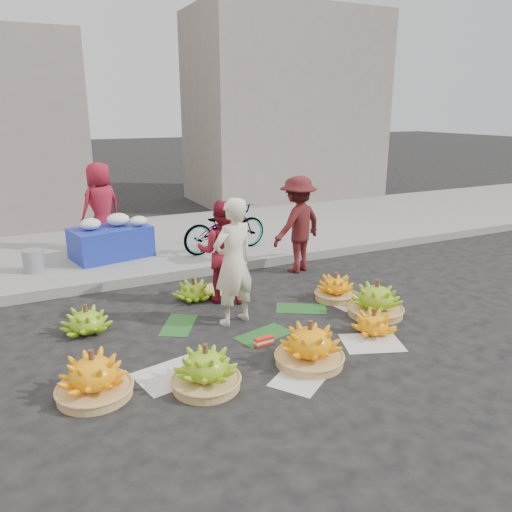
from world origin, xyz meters
name	(u,v)px	position (x,y,z in m)	size (l,w,h in m)	color
ground	(264,327)	(0.00, 0.00, 0.00)	(80.00, 80.00, 0.00)	black
curb	(201,270)	(0.00, 2.20, 0.07)	(40.00, 0.25, 0.15)	gray
sidewalk	(164,240)	(0.00, 4.30, 0.06)	(40.00, 4.00, 0.12)	gray
building_right	(284,109)	(4.50, 7.70, 2.50)	(5.00, 3.00, 5.00)	gray
newspaper_scatter	(298,355)	(0.00, -0.80, 0.00)	(3.20, 1.80, 0.00)	silver
banana_leaves	(249,322)	(-0.10, 0.20, 0.00)	(2.00, 1.00, 0.00)	#1A501D
banana_bunch_0	(93,376)	(-2.05, -0.66, 0.20)	(0.67, 0.67, 0.46)	#B08549
banana_bunch_1	(206,369)	(-1.09, -0.96, 0.19)	(0.69, 0.69, 0.44)	#B08549
banana_bunch_2	(310,345)	(0.03, -0.99, 0.21)	(0.76, 0.76, 0.47)	#B08549
banana_bunch_3	(373,323)	(1.07, -0.71, 0.13)	(0.55, 0.55, 0.31)	#FFA60C
banana_bunch_4	(376,300)	(1.44, -0.28, 0.20)	(0.77, 0.77, 0.47)	#B08549
banana_bunch_5	(335,288)	(1.29, 0.39, 0.16)	(0.55, 0.55, 0.39)	#B08549
banana_bunch_6	(87,320)	(-1.92, 0.77, 0.15)	(0.66, 0.66, 0.35)	#6CA317
banana_bunch_7	(193,291)	(-0.46, 1.21, 0.13)	(0.51, 0.51, 0.31)	#6CA317
basket_spare	(222,291)	(-0.01, 1.27, 0.03)	(0.55, 0.55, 0.06)	#B08549
incense_stack	(264,341)	(-0.21, -0.42, 0.05)	(0.22, 0.07, 0.09)	red
vendor_cream	(233,262)	(-0.26, 0.29, 0.77)	(0.56, 0.37, 1.54)	#F0E6CA
vendor_red	(222,252)	(-0.11, 1.03, 0.69)	(0.67, 0.52, 1.38)	#A31928
man_striped	(298,224)	(1.46, 1.71, 0.76)	(0.99, 0.57, 1.52)	maroon
flower_table	(111,240)	(-1.14, 3.38, 0.41)	(1.36, 1.01, 0.71)	#18289D
grey_bucket	(33,261)	(-2.37, 3.11, 0.29)	(0.30, 0.30, 0.34)	gray
flower_vendor	(101,206)	(-1.17, 3.97, 0.88)	(0.75, 0.49, 1.53)	#A31928
bicycle	(225,227)	(0.71, 2.92, 0.54)	(1.59, 0.55, 0.83)	gray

